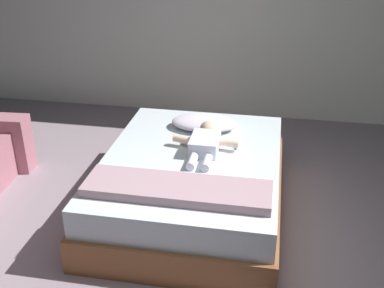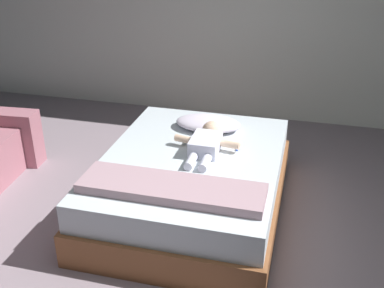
{
  "view_description": "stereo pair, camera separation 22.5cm",
  "coord_description": "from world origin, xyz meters",
  "px_view_note": "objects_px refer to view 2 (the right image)",
  "views": [
    {
      "loc": [
        0.35,
        -2.18,
        2.12
      ],
      "look_at": [
        -0.22,
        0.92,
        0.57
      ],
      "focal_mm": 43.78,
      "sensor_mm": 36.0,
      "label": 1
    },
    {
      "loc": [
        0.57,
        -2.13,
        2.12
      ],
      "look_at": [
        -0.22,
        0.92,
        0.57
      ],
      "focal_mm": 43.78,
      "sensor_mm": 36.0,
      "label": 2
    }
  ],
  "objects_px": {
    "bed": "(192,183)",
    "pillow": "(208,123)",
    "baby": "(207,142)",
    "toothbrush": "(237,146)"
  },
  "relations": [
    {
      "from": "pillow",
      "to": "toothbrush",
      "type": "distance_m",
      "value": 0.42
    },
    {
      "from": "baby",
      "to": "pillow",
      "type": "bearing_deg",
      "value": 100.86
    },
    {
      "from": "bed",
      "to": "toothbrush",
      "type": "xyz_separation_m",
      "value": [
        0.31,
        0.24,
        0.25
      ]
    },
    {
      "from": "bed",
      "to": "baby",
      "type": "height_order",
      "value": "baby"
    },
    {
      "from": "bed",
      "to": "pillow",
      "type": "height_order",
      "value": "pillow"
    },
    {
      "from": "bed",
      "to": "pillow",
      "type": "xyz_separation_m",
      "value": [
        0.01,
        0.52,
        0.29
      ]
    },
    {
      "from": "bed",
      "to": "toothbrush",
      "type": "distance_m",
      "value": 0.46
    },
    {
      "from": "toothbrush",
      "to": "pillow",
      "type": "bearing_deg",
      "value": 136.59
    },
    {
      "from": "baby",
      "to": "toothbrush",
      "type": "height_order",
      "value": "baby"
    },
    {
      "from": "pillow",
      "to": "toothbrush",
      "type": "relative_size",
      "value": 4.02
    }
  ]
}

